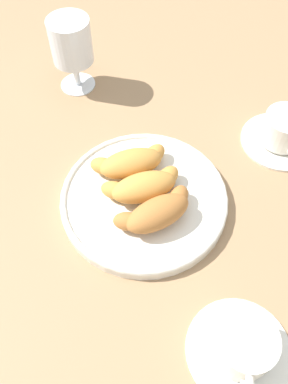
% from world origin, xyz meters
% --- Properties ---
extents(ground_plane, '(2.20, 2.20, 0.00)m').
position_xyz_m(ground_plane, '(0.00, 0.00, 0.00)').
color(ground_plane, '#997551').
extents(pastry_plate, '(0.26, 0.26, 0.02)m').
position_xyz_m(pastry_plate, '(0.02, -0.01, 0.01)').
color(pastry_plate, silver).
rests_on(pastry_plate, ground_plane).
extents(croissant_large, '(0.13, 0.08, 0.04)m').
position_xyz_m(croissant_large, '(0.00, -0.05, 0.04)').
color(croissant_large, '#AD6B33').
rests_on(croissant_large, pastry_plate).
extents(croissant_small, '(0.12, 0.10, 0.04)m').
position_xyz_m(croissant_small, '(0.02, -0.01, 0.04)').
color(croissant_small, '#CC893D').
rests_on(croissant_small, pastry_plate).
extents(croissant_extra, '(0.12, 0.10, 0.04)m').
position_xyz_m(croissant_extra, '(0.03, 0.04, 0.04)').
color(croissant_extra, '#CC893D').
rests_on(croissant_extra, pastry_plate).
extents(coffee_cup_near, '(0.14, 0.14, 0.06)m').
position_xyz_m(coffee_cup_near, '(-0.05, -0.26, 0.03)').
color(coffee_cup_near, silver).
rests_on(coffee_cup_near, ground_plane).
extents(coffee_cup_far, '(0.14, 0.14, 0.06)m').
position_xyz_m(coffee_cup_far, '(0.28, -0.08, 0.03)').
color(coffee_cup_far, silver).
rests_on(coffee_cup_far, ground_plane).
extents(juice_glass_left, '(0.08, 0.08, 0.14)m').
position_xyz_m(juice_glass_left, '(0.11, 0.28, 0.09)').
color(juice_glass_left, white).
rests_on(juice_glass_left, ground_plane).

